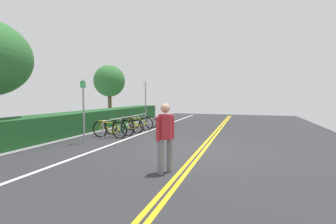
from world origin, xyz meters
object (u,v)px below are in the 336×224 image
at_px(bike_rack, 128,121).
at_px(tree_mid, 109,81).
at_px(bicycle_0, 110,129).
at_px(sign_post_far, 146,100).
at_px(bicycle_3, 137,123).
at_px(bicycle_2, 128,126).
at_px(sign_post_near, 84,105).
at_px(bicycle_1, 119,127).
at_px(bicycle_4, 143,122).
at_px(pedestrian, 165,134).

xyz_separation_m(bike_rack, tree_mid, (5.85, 4.49, 2.29)).
distance_m(bicycle_0, sign_post_far, 4.23).
xyz_separation_m(bike_rack, bicycle_3, (0.80, -0.13, -0.23)).
distance_m(bicycle_2, sign_post_near, 3.15).
bearing_deg(bicycle_3, bike_rack, 171.00).
distance_m(bicycle_2, bicycle_3, 0.87).
height_order(bike_rack, bicycle_2, bike_rack).
height_order(bicycle_0, bicycle_1, bicycle_1).
bearing_deg(bicycle_4, sign_post_far, 12.28).
xyz_separation_m(bike_rack, sign_post_far, (2.46, 0.10, 0.96)).
xyz_separation_m(bicycle_1, bicycle_3, (1.66, -0.12, -0.02)).
height_order(sign_post_far, tree_mid, tree_mid).
bearing_deg(bicycle_4, sign_post_near, 175.96).
distance_m(bike_rack, bicycle_2, 0.26).
bearing_deg(sign_post_far, sign_post_near, 178.53).
height_order(bicycle_2, tree_mid, tree_mid).
xyz_separation_m(bike_rack, pedestrian, (-5.39, -3.71, 0.35)).
relative_size(bicycle_0, sign_post_near, 0.71).
bearing_deg(sign_post_near, bicycle_4, -4.04).
xyz_separation_m(bicycle_3, sign_post_far, (1.66, 0.23, 1.18)).
distance_m(bike_rack, sign_post_near, 3.13).
bearing_deg(bicycle_1, sign_post_far, 1.85).
bearing_deg(bicycle_3, sign_post_far, 7.76).
distance_m(pedestrian, sign_post_near, 4.64).
bearing_deg(sign_post_far, tree_mid, 52.37).
height_order(bicycle_2, pedestrian, pedestrian).
xyz_separation_m(bicycle_0, tree_mid, (7.45, 4.47, 2.50)).
distance_m(bicycle_1, bicycle_2, 0.79).
relative_size(bicycle_0, bicycle_2, 1.04).
bearing_deg(bicycle_4, bicycle_0, 178.15).
distance_m(bicycle_1, bicycle_3, 1.66).
distance_m(bicycle_4, pedestrian, 7.91).
relative_size(sign_post_near, sign_post_far, 0.92).
height_order(bicycle_1, sign_post_near, sign_post_near).
height_order(bicycle_0, bicycle_4, bicycle_0).
bearing_deg(sign_post_near, bicycle_0, -9.01).
bearing_deg(bicycle_3, bicycle_1, 175.88).
bearing_deg(bicycle_4, pedestrian, -152.65).
bearing_deg(bicycle_1, bicycle_3, -4.12).
bearing_deg(bicycle_4, bicycle_3, -177.13).
xyz_separation_m(bicycle_0, bicycle_1, (0.75, -0.02, 0.02)).
xyz_separation_m(bike_rack, bicycle_2, (-0.06, -0.04, -0.24)).
bearing_deg(bicycle_3, tree_mid, 42.44).
xyz_separation_m(bicycle_4, sign_post_far, (0.85, 0.19, 1.20)).
height_order(bicycle_4, sign_post_far, sign_post_far).
height_order(bicycle_2, sign_post_near, sign_post_near).
distance_m(bike_rack, bicycle_3, 0.84).
bearing_deg(bicycle_2, sign_post_far, 3.19).
height_order(bicycle_3, pedestrian, pedestrian).
bearing_deg(sign_post_near, pedestrian, -121.14).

